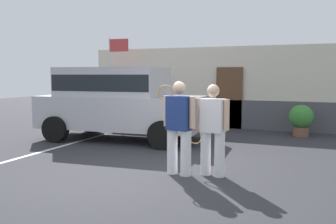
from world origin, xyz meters
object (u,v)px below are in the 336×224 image
parked_suv (118,99)px  flag_pole (114,65)px  potted_plant_by_porch (301,119)px  tennis_player_woman (213,129)px  tennis_player_man (179,126)px

parked_suv → flag_pole: size_ratio=1.48×
parked_suv → flag_pole: flag_pole is taller
potted_plant_by_porch → flag_pole: bearing=178.8°
potted_plant_by_porch → flag_pole: (-6.51, 0.13, 1.67)m
tennis_player_woman → tennis_player_man: bearing=23.1°
tennis_player_woman → flag_pole: (-5.20, 5.40, 1.33)m
parked_suv → flag_pole: (-1.69, 2.68, 1.05)m
tennis_player_man → potted_plant_by_porch: (1.90, 5.42, -0.38)m
tennis_player_man → flag_pole: (-4.61, 5.56, 1.29)m
tennis_player_man → potted_plant_by_porch: tennis_player_man is taller
tennis_player_woman → flag_pole: bearing=-37.7°
parked_suv → tennis_player_woman: parked_suv is taller
parked_suv → potted_plant_by_porch: (4.82, 2.55, -0.62)m
tennis_player_man → tennis_player_woman: (0.59, 0.16, -0.04)m
parked_suv → tennis_player_man: parked_suv is taller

